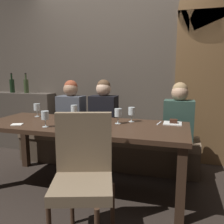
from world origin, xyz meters
TOP-DOWN VIEW (x-y plane):
  - ground at (0.00, 0.00)m, footprint 9.00×9.00m
  - back_wall_tiled at (0.00, 1.22)m, footprint 6.00×0.12m
  - arched_door at (1.35, 1.15)m, footprint 0.90×0.05m
  - back_counter at (-1.55, 1.04)m, footprint 1.10×0.28m
  - dining_table at (0.00, 0.00)m, footprint 2.20×0.84m
  - banquette_bench at (0.00, 0.70)m, footprint 2.50×0.44m
  - chair_near_side at (0.30, -0.72)m, footprint 0.55×0.55m
  - diner_redhead at (-0.48, 0.67)m, footprint 0.36×0.24m
  - diner_bearded at (-0.01, 0.71)m, footprint 0.36×0.24m
  - diner_far_end at (0.98, 0.68)m, footprint 0.36×0.24m
  - wine_bottle_dark_red at (-1.73, 1.01)m, footprint 0.08×0.08m
  - wine_bottle_pale_label at (-1.45, 1.01)m, footprint 0.08×0.08m
  - wine_glass_center_back at (-0.22, 0.23)m, footprint 0.08×0.08m
  - wine_glass_far_right at (-0.72, 0.22)m, footprint 0.08×0.08m
  - wine_glass_center_front at (0.35, 0.11)m, footprint 0.08×0.08m
  - wine_glass_end_right at (0.47, 0.25)m, footprint 0.08×0.08m
  - wine_glass_far_left at (-0.31, -0.25)m, footprint 0.08×0.08m
  - espresso_cup at (-0.34, 0.16)m, footprint 0.12×0.12m
  - dessert_plate at (0.92, 0.27)m, footprint 0.19×0.19m
  - fork_on_table at (0.78, 0.25)m, footprint 0.04×0.17m
  - folded_napkin at (-0.66, -0.25)m, footprint 0.14×0.14m

SIDE VIEW (x-z plane):
  - ground at x=0.00m, z-range 0.00..0.00m
  - banquette_bench at x=0.00m, z-range 0.00..0.45m
  - back_counter at x=-1.55m, z-range 0.00..0.95m
  - chair_near_side at x=0.30m, z-range 0.07..1.05m
  - dining_table at x=0.00m, z-range 0.28..1.02m
  - fork_on_table at x=0.78m, z-range 0.74..0.75m
  - folded_napkin at x=-0.66m, z-range 0.74..0.75m
  - dessert_plate at x=0.92m, z-range 0.73..0.78m
  - espresso_cup at x=-0.34m, z-range 0.73..0.80m
  - diner_far_end at x=0.98m, z-range 0.43..1.15m
  - diner_redhead at x=-0.48m, z-range 0.43..1.16m
  - diner_bearded at x=-0.01m, z-range 0.43..1.17m
  - wine_glass_center_back at x=-0.22m, z-range 0.77..0.94m
  - wine_glass_far_right at x=-0.72m, z-range 0.77..0.94m
  - wine_glass_center_front at x=0.35m, z-range 0.77..0.94m
  - wine_glass_end_right at x=0.47m, z-range 0.77..0.94m
  - wine_glass_far_left at x=-0.31m, z-range 0.77..0.94m
  - wine_bottle_dark_red at x=-1.73m, z-range 0.91..1.23m
  - wine_bottle_pale_label at x=-1.45m, z-range 0.91..1.23m
  - arched_door at x=1.35m, z-range 0.09..2.64m
  - back_wall_tiled at x=0.00m, z-range 0.00..3.00m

